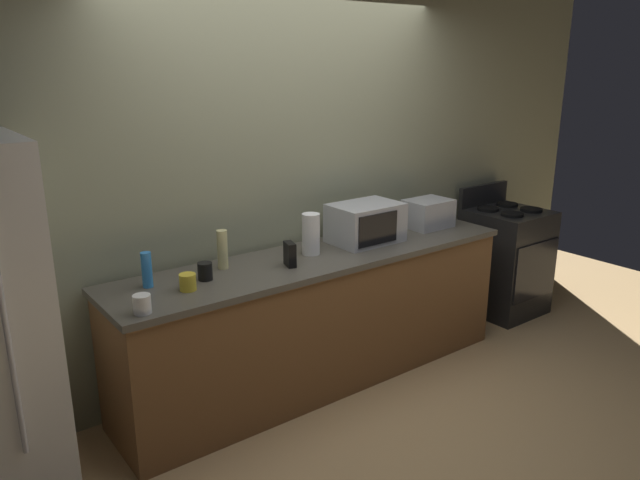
{
  "coord_description": "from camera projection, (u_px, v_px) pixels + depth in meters",
  "views": [
    {
      "loc": [
        -2.26,
        -2.59,
        2.11
      ],
      "look_at": [
        0.0,
        0.4,
        1.0
      ],
      "focal_mm": 34.01,
      "sensor_mm": 36.0,
      "label": 1
    }
  ],
  "objects": [
    {
      "name": "paper_towel_roll",
      "position": [
        311.0,
        234.0,
        3.91
      ],
      "size": [
        0.12,
        0.12,
        0.27
      ],
      "primitive_type": "cylinder",
      "color": "white",
      "rests_on": "counter_run"
    },
    {
      "name": "microwave",
      "position": [
        366.0,
        223.0,
        4.18
      ],
      "size": [
        0.48,
        0.35,
        0.27
      ],
      "color": "#B7BABF",
      "rests_on": "counter_run"
    },
    {
      "name": "mug_white",
      "position": [
        142.0,
        304.0,
        3.01
      ],
      "size": [
        0.09,
        0.09,
        0.1
      ],
      "primitive_type": "cylinder",
      "color": "white",
      "rests_on": "counter_run"
    },
    {
      "name": "toaster_oven",
      "position": [
        428.0,
        213.0,
        4.57
      ],
      "size": [
        0.34,
        0.26,
        0.21
      ],
      "primitive_type": "cube",
      "color": "#B7BABF",
      "rests_on": "counter_run"
    },
    {
      "name": "mug_black",
      "position": [
        205.0,
        271.0,
        3.47
      ],
      "size": [
        0.09,
        0.09,
        0.1
      ],
      "primitive_type": "cylinder",
      "color": "black",
      "rests_on": "counter_run"
    },
    {
      "name": "mug_yellow",
      "position": [
        188.0,
        282.0,
        3.32
      ],
      "size": [
        0.09,
        0.09,
        0.09
      ],
      "primitive_type": "cylinder",
      "color": "yellow",
      "rests_on": "counter_run"
    },
    {
      "name": "ground_plane",
      "position": [
        358.0,
        403.0,
        3.89
      ],
      "size": [
        8.0,
        8.0,
        0.0
      ],
      "primitive_type": "plane",
      "color": "tan"
    },
    {
      "name": "bottle_spray_cleaner",
      "position": [
        147.0,
        270.0,
        3.35
      ],
      "size": [
        0.06,
        0.06,
        0.2
      ],
      "primitive_type": "cylinder",
      "color": "#338CE5",
      "rests_on": "counter_run"
    },
    {
      "name": "cordless_phone",
      "position": [
        290.0,
        254.0,
        3.7
      ],
      "size": [
        0.08,
        0.12,
        0.15
      ],
      "primitive_type": "cube",
      "rotation": [
        0.0,
        0.0,
        -0.28
      ],
      "color": "black",
      "rests_on": "counter_run"
    },
    {
      "name": "bottle_vinegar",
      "position": [
        222.0,
        249.0,
        3.65
      ],
      "size": [
        0.06,
        0.06,
        0.24
      ],
      "primitive_type": "cylinder",
      "color": "beige",
      "rests_on": "counter_run"
    },
    {
      "name": "back_wall",
      "position": [
        284.0,
        177.0,
        4.12
      ],
      "size": [
        6.4,
        0.1,
        2.7
      ],
      "primitive_type": "cube",
      "color": "gray",
      "rests_on": "ground_plane"
    },
    {
      "name": "stove_range",
      "position": [
        505.0,
        260.0,
        5.22
      ],
      "size": [
        0.6,
        0.61,
        1.08
      ],
      "color": "black",
      "rests_on": "ground_plane"
    },
    {
      "name": "counter_run",
      "position": [
        320.0,
        318.0,
        4.06
      ],
      "size": [
        2.84,
        0.64,
        0.9
      ],
      "color": "brown",
      "rests_on": "ground_plane"
    }
  ]
}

